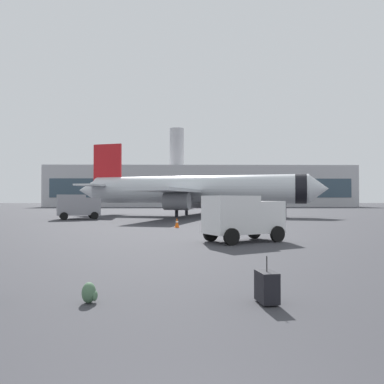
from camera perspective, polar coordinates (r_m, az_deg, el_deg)
airplane_at_gate at (r=51.42m, az=0.30°, el=0.35°), size 35.18×32.08×10.50m
service_truck at (r=45.54m, az=-17.11°, el=-2.01°), size 5.27×3.89×2.90m
cargo_van at (r=21.11m, az=7.79°, el=-3.68°), size 4.83×3.87×2.60m
safety_cone_near at (r=44.65m, az=10.96°, el=-3.74°), size 0.44×0.44×0.61m
safety_cone_mid at (r=31.33m, az=-2.34°, el=-4.72°), size 0.44×0.44×0.83m
safety_cone_far at (r=54.87m, az=3.13°, el=-3.16°), size 0.44×0.44×0.77m
rolling_suitcase at (r=9.04m, az=11.40°, el=-14.06°), size 0.50×0.70×1.10m
traveller_backpack at (r=9.27m, az=-15.49°, el=-14.72°), size 0.36×0.40×0.48m
terminal_building at (r=115.37m, az=1.23°, el=0.89°), size 92.03×16.27×24.22m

